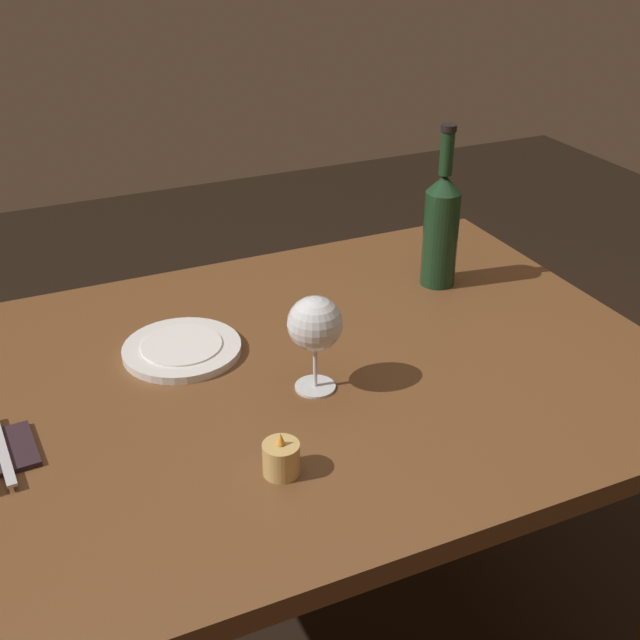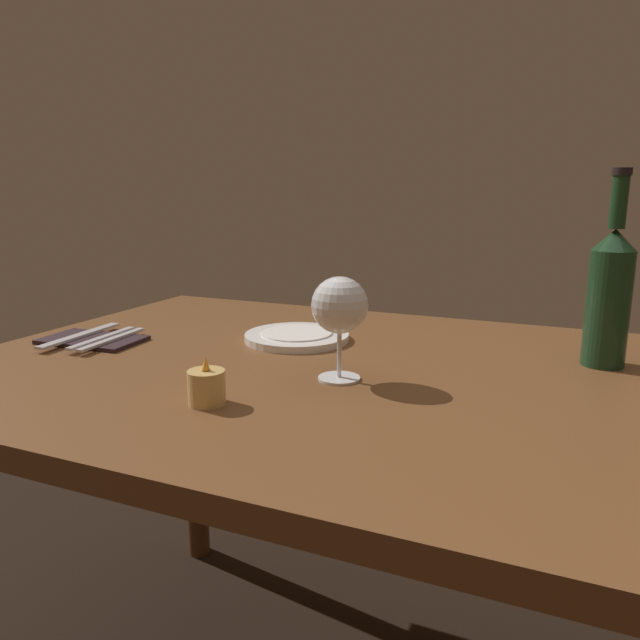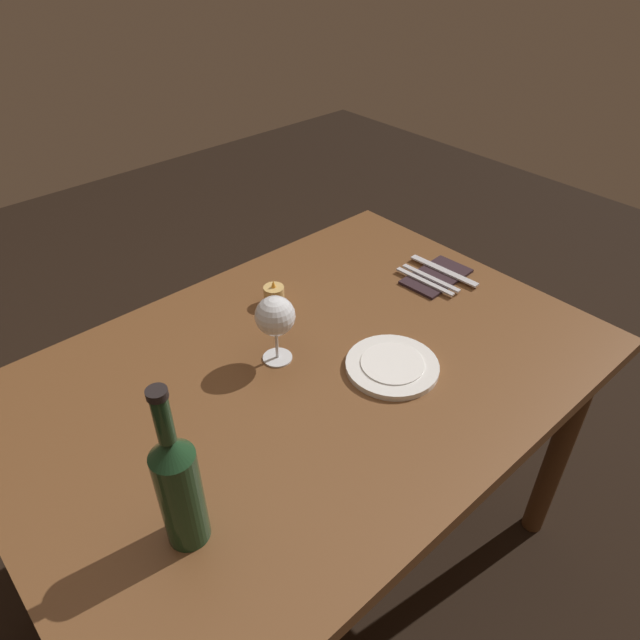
% 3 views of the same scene
% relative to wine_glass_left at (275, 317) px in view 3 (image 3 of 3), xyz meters
% --- Properties ---
extents(ground_plane, '(6.00, 6.00, 0.00)m').
position_rel_wine_glass_left_xyz_m(ground_plane, '(0.03, -0.07, -0.85)').
color(ground_plane, black).
extents(dining_table, '(1.30, 0.90, 0.74)m').
position_rel_wine_glass_left_xyz_m(dining_table, '(0.03, -0.07, -0.20)').
color(dining_table, brown).
rests_on(dining_table, ground).
extents(wine_glass_left, '(0.09, 0.09, 0.16)m').
position_rel_wine_glass_left_xyz_m(wine_glass_left, '(0.00, 0.00, 0.00)').
color(wine_glass_left, white).
rests_on(wine_glass_left, dining_table).
extents(wine_bottle, '(0.07, 0.07, 0.32)m').
position_rel_wine_glass_left_xyz_m(wine_bottle, '(-0.38, -0.25, 0.01)').
color(wine_bottle, '#19381E').
rests_on(wine_bottle, dining_table).
extents(votive_candle, '(0.05, 0.05, 0.07)m').
position_rel_wine_glass_left_xyz_m(votive_candle, '(0.13, 0.17, -0.09)').
color(votive_candle, '#DBB266').
rests_on(votive_candle, dining_table).
extents(dinner_plate, '(0.20, 0.20, 0.02)m').
position_rel_wine_glass_left_xyz_m(dinner_plate, '(0.17, -0.19, -0.11)').
color(dinner_plate, white).
rests_on(dinner_plate, dining_table).
extents(folded_napkin, '(0.20, 0.12, 0.01)m').
position_rel_wine_glass_left_xyz_m(folded_napkin, '(0.52, -0.03, -0.11)').
color(folded_napkin, '#2D1E23').
rests_on(folded_napkin, dining_table).
extents(fork_inner, '(0.02, 0.18, 0.00)m').
position_rel_wine_glass_left_xyz_m(fork_inner, '(0.50, -0.03, -0.10)').
color(fork_inner, silver).
rests_on(fork_inner, folded_napkin).
extents(fork_outer, '(0.02, 0.18, 0.00)m').
position_rel_wine_glass_left_xyz_m(fork_outer, '(0.47, -0.03, -0.10)').
color(fork_outer, silver).
rests_on(fork_outer, folded_napkin).
extents(table_knife, '(0.03, 0.21, 0.00)m').
position_rel_wine_glass_left_xyz_m(table_knife, '(0.55, -0.03, -0.10)').
color(table_knife, silver).
rests_on(table_knife, folded_napkin).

